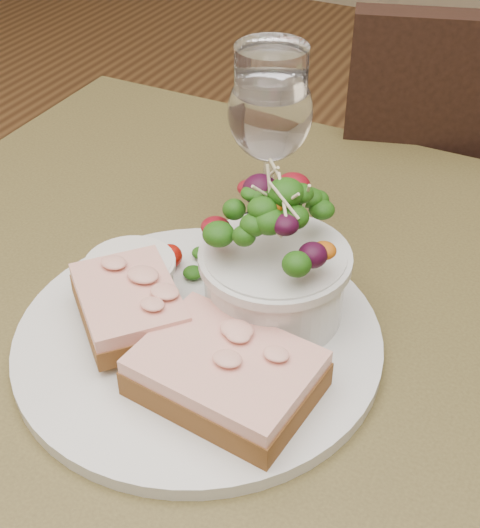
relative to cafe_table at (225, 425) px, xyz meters
The scene contains 9 objects.
cafe_table is the anchor object (origin of this frame).
chair_far 0.72m from the cafe_table, 79.94° to the left, with size 0.53×0.53×0.90m.
dinner_plate 0.11m from the cafe_table, 151.93° to the right, with size 0.30×0.30×0.01m, color silver.
sandwich_front 0.14m from the cafe_table, 60.54° to the right, with size 0.14×0.11×0.03m.
sandwich_back 0.16m from the cafe_table, 160.63° to the right, with size 0.13×0.12×0.03m.
ramekin 0.16m from the cafe_table, behind, with size 0.07×0.07×0.04m.
salad_bowl 0.18m from the cafe_table, 59.07° to the left, with size 0.11×0.11×0.13m.
garnish 0.16m from the cafe_table, 139.26° to the left, with size 0.05×0.04×0.02m.
wine_glass 0.28m from the cafe_table, 102.41° to the left, with size 0.08×0.08×0.18m.
Camera 1 is at (0.21, -0.38, 1.17)m, focal length 50.00 mm.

